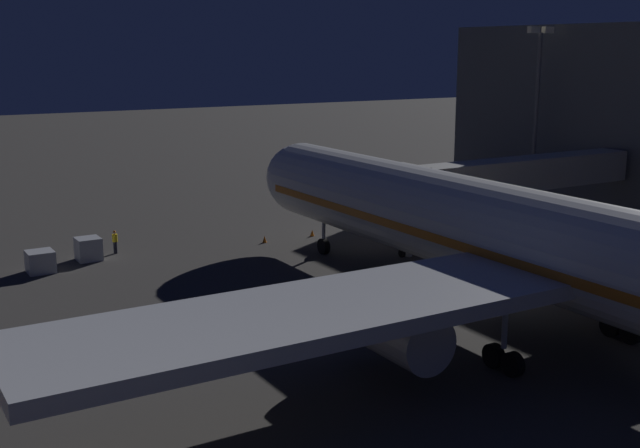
{
  "coord_description": "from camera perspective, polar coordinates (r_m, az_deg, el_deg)",
  "views": [
    {
      "loc": [
        30.13,
        36.93,
        15.18
      ],
      "look_at": [
        3.0,
        -8.66,
        3.5
      ],
      "focal_mm": 44.94,
      "sensor_mm": 36.0,
      "label": 1
    }
  ],
  "objects": [
    {
      "name": "traffic_cone_nose_port",
      "position": [
        66.01,
        -0.56,
        -0.63
      ],
      "size": [
        0.36,
        0.36,
        0.55
      ],
      "primitive_type": "cone",
      "color": "orange",
      "rests_on": "ground_plane"
    },
    {
      "name": "airliner_at_gate",
      "position": [
        41.74,
        16.76,
        -2.0
      ],
      "size": [
        53.59,
        59.14,
        17.37
      ],
      "color": "silver",
      "rests_on": "ground_plane"
    },
    {
      "name": "baggage_container_mid_row",
      "position": [
        60.88,
        -16.17,
        -1.72
      ],
      "size": [
        1.7,
        1.73,
        1.67
      ],
      "primitive_type": "cube",
      "color": "#B7BABF",
      "rests_on": "ground_plane"
    },
    {
      "name": "traffic_cone_nose_starboard",
      "position": [
        63.97,
        -3.97,
        -1.09
      ],
      "size": [
        0.36,
        0.36,
        0.55
      ],
      "primitive_type": "cone",
      "color": "orange",
      "rests_on": "ground_plane"
    },
    {
      "name": "ground_plane",
      "position": [
        50.02,
        8.09,
        -5.38
      ],
      "size": [
        320.0,
        320.0,
        0.0
      ],
      "primitive_type": "plane",
      "color": "#383533"
    },
    {
      "name": "baggage_container_far_row",
      "position": [
        58.6,
        -19.29,
        -2.55
      ],
      "size": [
        1.79,
        1.81,
        1.51
      ],
      "primitive_type": "cube",
      "color": "#B7BABF",
      "rests_on": "ground_plane"
    },
    {
      "name": "jet_bridge",
      "position": [
        64.15,
        12.2,
        3.28
      ],
      "size": [
        24.83,
        3.4,
        6.83
      ],
      "color": "#9E9E99",
      "rests_on": "ground_plane"
    },
    {
      "name": "ground_crew_by_belt_loader",
      "position": [
        62.24,
        -14.39,
        -1.17
      ],
      "size": [
        0.4,
        0.4,
        1.78
      ],
      "color": "black",
      "rests_on": "ground_plane"
    },
    {
      "name": "apron_floodlight_mast",
      "position": [
        77.78,
        15.16,
        8.16
      ],
      "size": [
        2.9,
        0.5,
        17.11
      ],
      "color": "#59595E",
      "rests_on": "ground_plane"
    }
  ]
}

